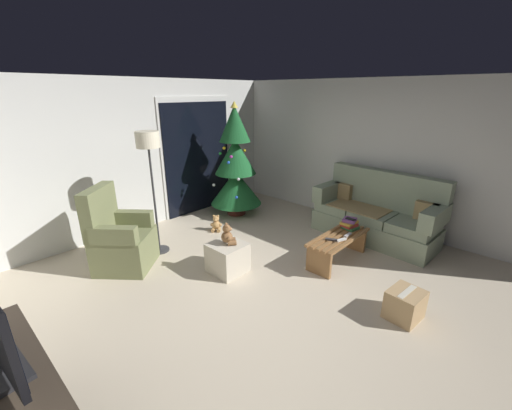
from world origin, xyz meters
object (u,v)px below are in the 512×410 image
Objects in this scene: book_stack at (350,224)px; floor_lamp at (149,152)px; remote_graphite at (331,240)px; remote_silver at (348,235)px; teddy_bear_honey_by_tree at (216,224)px; christmas_tree at (236,167)px; coffee_table at (338,244)px; ottoman at (228,258)px; armchair at (120,240)px; remote_white at (341,240)px; couch at (376,215)px; cardboard_box_taped_mid_floor at (405,304)px; teddy_bear_chestnut at (228,235)px; cell_phone at (351,219)px.

book_stack is 3.01m from floor_lamp.
remote_graphite is 0.30m from remote_silver.
christmas_tree is at bearing 22.53° from teddy_bear_honey_by_tree.
coffee_table is 0.24m from remote_graphite.
ottoman is (-1.33, 1.02, -0.20)m from remote_silver.
remote_graphite is at bearing -57.24° from floor_lamp.
remote_white is at bearing -47.01° from armchair.
couch reaches higher than remote_silver.
remote_white is at bearing -56.89° from floor_lamp.
couch is at bearing -2.61° from coffee_table.
floor_lamp is 1.79m from ottoman.
remote_white is at bearing 64.74° from cardboard_box_taped_mid_floor.
floor_lamp reaches higher than teddy_bear_honey_by_tree.
armchair is at bearing 128.10° from teddy_bear_chestnut.
remote_graphite is (-1.32, 0.06, -0.00)m from couch.
remote_graphite is 0.14× the size of armchair.
teddy_bear_honey_by_tree is at bearing 127.16° from couch.
floor_lamp is (-1.45, 2.22, 1.11)m from remote_white.
cardboard_box_taped_mid_floor is (0.64, -2.06, -0.36)m from teddy_bear_chestnut.
armchair is at bearing 45.22° from remote_silver.
cell_phone is 2.43m from christmas_tree.
cell_phone reaches higher than ottoman.
armchair is 1.25m from floor_lamp.
remote_graphite is at bearing 177.57° from couch.
christmas_tree is 1.88× the size of armchair.
cardboard_box_taped_mid_floor is (-0.12, -3.20, 0.04)m from teddy_bear_honey_by_tree.
cell_phone is at bearing -48.61° from floor_lamp.
couch is 0.93× the size of christmas_tree.
couch reaches higher than remote_white.
christmas_tree is (0.32, 2.40, 0.68)m from coffee_table.
book_stack is 0.61× the size of ottoman.
cell_phone is at bearing 51.21° from cardboard_box_taped_mid_floor.
coffee_table is at bearing 177.39° from couch.
floor_lamp reaches higher than cell_phone.
remote_graphite reaches higher than teddy_bear_honey_by_tree.
couch is at bearing -52.84° from teddy_bear_honey_by_tree.
remote_silver is at bearing -156.91° from book_stack.
armchair reaches higher than teddy_bear_chestnut.
coffee_table is 2.13m from teddy_bear_honey_by_tree.
cell_phone reaches higher than cardboard_box_taped_mid_floor.
christmas_tree is 1.98m from floor_lamp.
cell_phone is 1.80m from teddy_bear_chestnut.
book_stack is (0.24, 0.10, 0.07)m from remote_silver.
couch reaches higher than teddy_bear_honey_by_tree.
coffee_table is at bearing 149.91° from remote_white.
teddy_bear_chestnut is at bearing -51.90° from armchair.
remote_graphite is 1.23m from cardboard_box_taped_mid_floor.
remote_silver is (0.28, -0.09, 0.00)m from remote_graphite.
ottoman is 1.54× the size of teddy_bear_chestnut.
remote_graphite is at bearing 178.62° from coffee_table.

